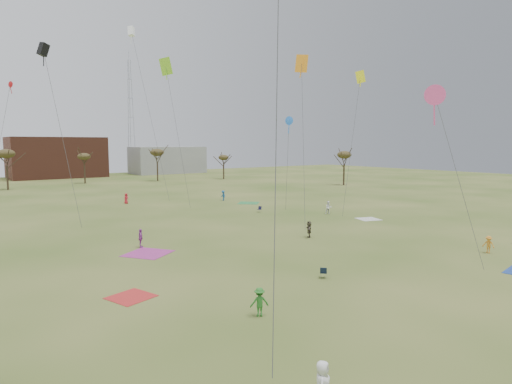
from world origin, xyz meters
TOP-DOWN VIEW (x-y plane):
  - ground at (0.00, 0.00)m, footprint 260.00×260.00m
  - flyer_near_center at (-9.80, -1.71)m, footprint 1.28×1.02m
  - spectator_fore_c at (7.57, 12.61)m, footprint 1.42×1.63m
  - flyer_mid_b at (16.30, -2.25)m, footprint 0.79×1.14m
  - spectator_mid_d at (-8.89, 18.97)m, footprint 0.79×1.16m
  - spectator_mid_e at (20.75, 22.61)m, footprint 1.10×0.99m
  - flyer_far_b at (1.08, 50.63)m, footprint 1.02×0.86m
  - flyer_far_c at (16.49, 44.42)m, footprint 0.73×1.20m
  - blanket_red at (-14.74, 5.89)m, footprint 3.23×3.23m
  - blanket_cream at (21.92, 16.34)m, footprint 3.51×3.51m
  - blanket_plum at (-9.29, 16.25)m, footprint 5.16×5.16m
  - blanket_olive at (18.20, 38.96)m, footprint 4.84×4.84m
  - camp_chair_center at (-1.49, 1.35)m, footprint 0.74×0.74m
  - camp_chair_right at (13.69, 29.86)m, footprint 0.70×0.68m
  - kites_aloft at (-3.14, 30.89)m, footprint 54.95×58.00m
  - tree_line at (-2.85, 79.12)m, footprint 117.44×49.32m
  - building_brick at (5.00, 120.00)m, footprint 26.00×16.00m
  - building_grey at (40.00, 118.00)m, footprint 24.00×12.00m
  - radio_tower at (30.00, 125.00)m, footprint 1.51×1.72m

SIDE VIEW (x-z plane):
  - ground at x=0.00m, z-range 0.00..0.00m
  - blanket_red at x=-14.74m, z-range -0.01..0.02m
  - blanket_cream at x=21.92m, z-range -0.01..0.02m
  - blanket_plum at x=-9.29m, z-range -0.01..0.02m
  - blanket_olive at x=18.20m, z-range -0.01..0.02m
  - camp_chair_center at x=-1.49m, z-range -0.18..0.69m
  - camp_chair_right at x=13.69m, z-range -0.18..0.69m
  - flyer_mid_b at x=16.30m, z-range 0.00..1.61m
  - flyer_near_center at x=-9.80m, z-range 0.00..1.73m
  - flyer_far_b at x=1.08m, z-range 0.00..1.77m
  - spectator_fore_c at x=7.57m, z-range 0.00..1.78m
  - flyer_far_c at x=16.49m, z-range 0.00..1.81m
  - spectator_mid_d at x=-8.89m, z-range 0.00..1.83m
  - spectator_mid_e at x=20.75m, z-range 0.00..1.86m
  - building_grey at x=40.00m, z-range 0.00..9.00m
  - building_brick at x=5.00m, z-range 0.00..12.00m
  - tree_line at x=-2.85m, z-range 2.63..11.54m
  - radio_tower at x=30.00m, z-range -1.29..39.71m
  - kites_aloft at x=-3.14m, z-range 6.82..34.66m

